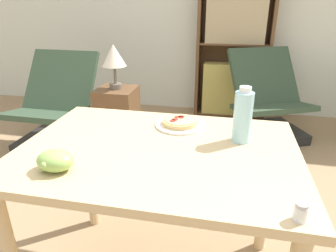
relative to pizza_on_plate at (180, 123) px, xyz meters
name	(u,v)px	position (x,y,z in m)	size (l,w,h in m)	color
wall_back	(208,4)	(-0.09, 2.48, 0.51)	(8.00, 0.05, 2.60)	silver
dining_table	(158,171)	(-0.05, -0.25, -0.13)	(1.15, 0.81, 0.78)	#D1B27F
pizza_on_plate	(180,123)	(0.00, 0.00, 0.00)	(0.24, 0.24, 0.04)	white
grape_bunch	(55,161)	(-0.37, -0.50, 0.02)	(0.14, 0.11, 0.08)	#93BC5B
drink_bottle	(243,116)	(0.29, -0.11, 0.10)	(0.08, 0.08, 0.24)	#A3DBEA
salt_shaker	(301,212)	(0.44, -0.60, 0.01)	(0.04, 0.04, 0.06)	white
lounge_chair_near	(56,117)	(-1.41, 1.11, -0.50)	(0.70, 0.77, 0.88)	black
lounge_chair_far	(268,110)	(0.64, 1.74, -0.50)	(0.91, 0.98, 0.88)	black
bookshelf	(233,51)	(0.24, 2.32, 0.00)	(0.85, 0.28, 1.74)	brown
side_table	(118,121)	(-0.76, 1.10, -0.48)	(0.34, 0.34, 0.62)	brown
table_lamp	(114,58)	(-0.76, 1.10, 0.10)	(0.21, 0.21, 0.38)	#665B51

